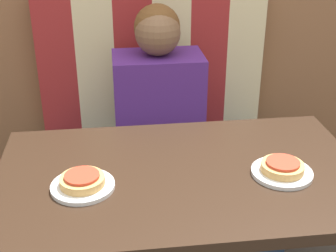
{
  "coord_description": "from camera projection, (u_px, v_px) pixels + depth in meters",
  "views": [
    {
      "loc": [
        -0.18,
        -1.13,
        1.41
      ],
      "look_at": [
        0.0,
        0.32,
        0.7
      ],
      "focal_mm": 50.0,
      "sensor_mm": 36.0,
      "label": 1
    }
  ],
  "objects": [
    {
      "name": "booth_seat",
      "position": [
        159.0,
        191.0,
        2.12
      ],
      "size": [
        1.01,
        0.57,
        0.44
      ],
      "color": "navy",
      "rests_on": "ground_plane"
    },
    {
      "name": "booth_backrest",
      "position": [
        152.0,
        60.0,
        2.11
      ],
      "size": [
        1.01,
        0.06,
        0.63
      ],
      "color": "maroon",
      "rests_on": "booth_seat"
    },
    {
      "name": "dining_table",
      "position": [
        181.0,
        199.0,
        1.38
      ],
      "size": [
        1.06,
        0.63,
        0.71
      ],
      "color": "black",
      "rests_on": "ground_plane"
    },
    {
      "name": "person",
      "position": [
        158.0,
        86.0,
        1.9
      ],
      "size": [
        0.36,
        0.23,
        0.61
      ],
      "color": "#4C237A",
      "rests_on": "booth_seat"
    },
    {
      "name": "plate_left",
      "position": [
        83.0,
        186.0,
        1.26
      ],
      "size": [
        0.17,
        0.17,
        0.01
      ],
      "color": "white",
      "rests_on": "dining_table"
    },
    {
      "name": "plate_right",
      "position": [
        282.0,
        173.0,
        1.32
      ],
      "size": [
        0.17,
        0.17,
        0.01
      ],
      "color": "white",
      "rests_on": "dining_table"
    },
    {
      "name": "pizza_left",
      "position": [
        82.0,
        180.0,
        1.25
      ],
      "size": [
        0.12,
        0.12,
        0.03
      ],
      "color": "tan",
      "rests_on": "plate_left"
    },
    {
      "name": "pizza_right",
      "position": [
        283.0,
        166.0,
        1.31
      ],
      "size": [
        0.12,
        0.12,
        0.03
      ],
      "color": "tan",
      "rests_on": "plate_right"
    }
  ]
}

